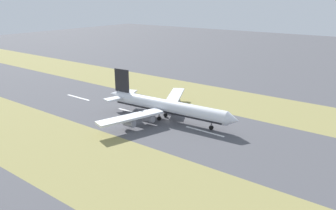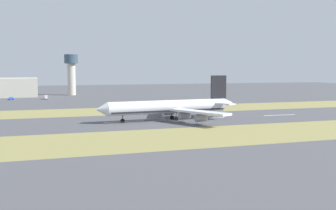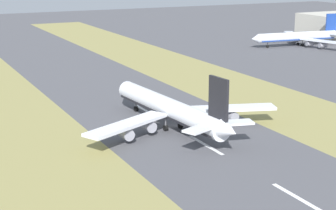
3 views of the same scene
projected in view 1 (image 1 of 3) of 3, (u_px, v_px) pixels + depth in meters
ground_plane at (167, 121)px, 144.92m from camera, size 800.00×800.00×0.00m
grass_median_west at (216, 98)px, 179.22m from camera, size 40.00×600.00×0.01m
grass_median_east at (88, 160)px, 110.62m from camera, size 40.00×600.00×0.01m
centreline_dash_near at (78, 97)px, 179.41m from camera, size 1.20×18.00×0.01m
centreline_dash_mid at (132, 112)px, 156.77m from camera, size 1.20×18.00×0.01m
centreline_dash_far at (205, 131)px, 134.13m from camera, size 1.20×18.00×0.01m
airplane_main_jet at (164, 106)px, 145.89m from camera, size 63.97×67.22×20.20m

